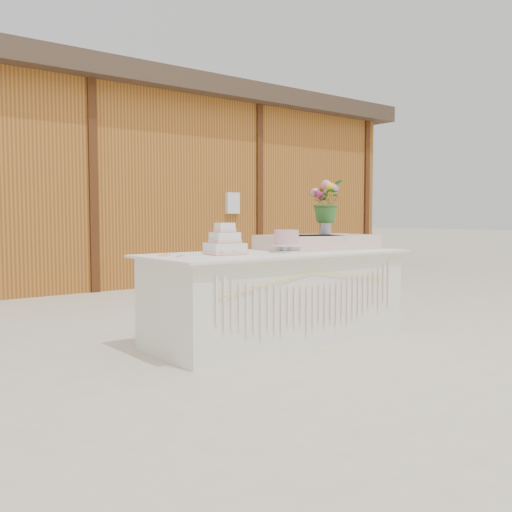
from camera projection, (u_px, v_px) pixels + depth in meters
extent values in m
plane|color=beige|center=(277.00, 340.00, 4.99)|extent=(80.00, 80.00, 0.00)
cube|color=#A86023|center=(46.00, 191.00, 9.58)|extent=(12.00, 4.00, 3.00)
cube|color=#3D2E22|center=(43.00, 92.00, 9.46)|extent=(12.60, 4.60, 0.30)
cube|color=silver|center=(277.00, 297.00, 4.97)|extent=(2.28, 0.88, 0.75)
cube|color=silver|center=(277.00, 253.00, 4.94)|extent=(2.40, 1.00, 0.02)
cube|color=white|center=(225.00, 249.00, 4.63)|extent=(0.32, 0.32, 0.09)
cube|color=#FFB7A1|center=(225.00, 252.00, 4.63)|extent=(0.33, 0.33, 0.02)
cube|color=white|center=(225.00, 238.00, 4.62)|extent=(0.23, 0.23, 0.09)
cube|color=#FFB7A1|center=(225.00, 241.00, 4.62)|extent=(0.24, 0.24, 0.02)
cube|color=white|center=(225.00, 228.00, 4.61)|extent=(0.15, 0.15, 0.08)
cube|color=#FFB7A1|center=(225.00, 230.00, 4.61)|extent=(0.16, 0.16, 0.02)
cylinder|color=silver|center=(286.00, 252.00, 4.89)|extent=(0.23, 0.23, 0.01)
cylinder|color=silver|center=(286.00, 248.00, 4.89)|extent=(0.07, 0.07, 0.04)
cylinder|color=silver|center=(286.00, 245.00, 4.89)|extent=(0.27, 0.27, 0.01)
cylinder|color=#DD9FA9|center=(286.00, 237.00, 4.88)|extent=(0.21, 0.21, 0.12)
cube|color=beige|center=(317.00, 242.00, 5.38)|extent=(1.13, 0.73, 0.13)
cylinder|color=#ADADB2|center=(325.00, 226.00, 5.50)|extent=(0.12, 0.12, 0.16)
imported|color=#346C2B|center=(325.00, 196.00, 5.48)|extent=(0.48, 0.47, 0.41)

